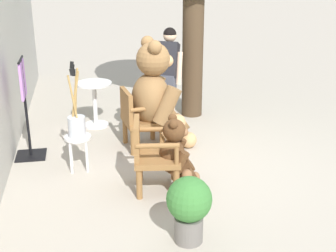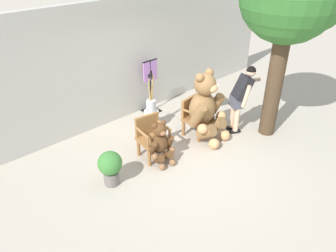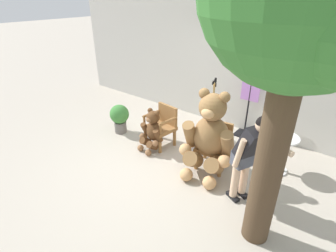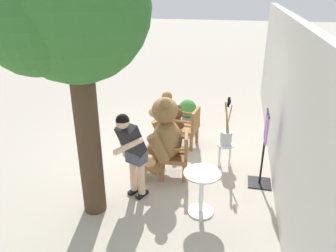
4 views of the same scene
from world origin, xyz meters
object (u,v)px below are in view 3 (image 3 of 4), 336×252
at_px(person_visitor, 249,152).
at_px(clothing_display_stand, 248,106).
at_px(teddy_bear_small, 152,131).
at_px(potted_plant, 120,117).
at_px(white_stool, 210,124).
at_px(wooden_chair_left, 162,125).
at_px(teddy_bear_large, 209,135).
at_px(round_side_table, 280,150).
at_px(brush_bucket, 212,112).
at_px(wooden_chair_right, 215,144).

relative_size(person_visitor, clothing_display_stand, 1.13).
height_order(teddy_bear_small, potted_plant, teddy_bear_small).
height_order(person_visitor, white_stool, person_visitor).
distance_m(wooden_chair_left, white_stool, 1.10).
xyz_separation_m(teddy_bear_large, potted_plant, (-2.40, 0.07, -0.37)).
xyz_separation_m(round_side_table, clothing_display_stand, (-1.04, 0.93, 0.27)).
distance_m(teddy_bear_small, white_stool, 1.34).
bearing_deg(brush_bucket, wooden_chair_right, -56.05).
relative_size(wooden_chair_left, wooden_chair_right, 1.00).
distance_m(teddy_bear_large, person_visitor, 0.89).
xyz_separation_m(person_visitor, brush_bucket, (-1.41, 1.41, -0.26)).
height_order(teddy_bear_small, round_side_table, teddy_bear_small).
bearing_deg(white_stool, wooden_chair_left, -129.24).
distance_m(white_stool, clothing_display_stand, 0.93).
bearing_deg(wooden_chair_right, teddy_bear_large, -85.52).
xyz_separation_m(wooden_chair_left, clothing_display_stand, (1.23, 1.51, 0.26)).
xyz_separation_m(wooden_chair_right, teddy_bear_small, (-1.28, -0.29, -0.02)).
relative_size(wooden_chair_left, round_side_table, 1.19).
relative_size(wooden_chair_left, person_visitor, 0.56).
distance_m(wooden_chair_right, teddy_bear_small, 1.31).
bearing_deg(white_stool, brush_bucket, 14.50).
xyz_separation_m(teddy_bear_small, brush_bucket, (0.71, 1.14, 0.22)).
xyz_separation_m(teddy_bear_large, teddy_bear_small, (-1.30, -0.02, -0.33)).
height_order(teddy_bear_small, white_stool, teddy_bear_small).
height_order(teddy_bear_large, potted_plant, teddy_bear_large).
bearing_deg(brush_bucket, teddy_bear_small, -121.95).
bearing_deg(clothing_display_stand, teddy_bear_large, -88.19).
bearing_deg(round_side_table, person_visitor, -98.07).
bearing_deg(round_side_table, wooden_chair_right, -150.10).
xyz_separation_m(wooden_chair_right, round_side_table, (1.00, 0.58, -0.01)).
relative_size(brush_bucket, round_side_table, 1.33).
bearing_deg(wooden_chair_right, person_visitor, -33.74).
height_order(wooden_chair_right, white_stool, wooden_chair_right).
bearing_deg(clothing_display_stand, potted_plant, -144.07).
height_order(person_visitor, clothing_display_stand, person_visitor).
xyz_separation_m(brush_bucket, potted_plant, (-1.81, -1.04, -0.26)).
height_order(wooden_chair_right, person_visitor, person_visitor).
relative_size(person_visitor, potted_plant, 2.27).
relative_size(wooden_chair_left, clothing_display_stand, 0.63).
xyz_separation_m(wooden_chair_left, white_stool, (0.69, 0.85, -0.11)).
bearing_deg(wooden_chair_right, wooden_chair_left, 180.00).
height_order(brush_bucket, round_side_table, brush_bucket).
height_order(brush_bucket, potted_plant, brush_bucket).
bearing_deg(round_side_table, teddy_bear_small, -159.22).
bearing_deg(wooden_chair_right, white_stool, 124.11).
bearing_deg(teddy_bear_small, round_side_table, 20.78).
height_order(teddy_bear_large, clothing_display_stand, teddy_bear_large).
xyz_separation_m(brush_bucket, clothing_display_stand, (0.53, 0.66, 0.06)).
bearing_deg(round_side_table, teddy_bear_large, -139.43).
distance_m(person_visitor, potted_plant, 3.28).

